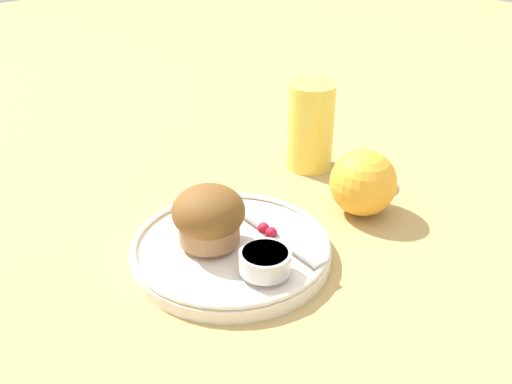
{
  "coord_description": "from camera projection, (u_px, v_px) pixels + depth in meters",
  "views": [
    {
      "loc": [
        0.38,
        -0.32,
        0.36
      ],
      "look_at": [
        -0.01,
        0.04,
        0.06
      ],
      "focal_mm": 40.0,
      "sensor_mm": 36.0,
      "label": 1
    }
  ],
  "objects": [
    {
      "name": "orange_fruit",
      "position": [
        363.0,
        183.0,
        0.66
      ],
      "size": [
        0.08,
        0.08,
        0.08
      ],
      "color": "#F4A82D",
      "rests_on": "ground_plane"
    },
    {
      "name": "berry_pair",
      "position": [
        267.0,
        230.0,
        0.6
      ],
      "size": [
        0.02,
        0.01,
        0.01
      ],
      "color": "#B7192D",
      "rests_on": "plate"
    },
    {
      "name": "butter_knife",
      "position": [
        269.0,
        228.0,
        0.61
      ],
      "size": [
        0.16,
        0.03,
        0.0
      ],
      "rotation": [
        0.0,
        0.0,
        -0.09
      ],
      "color": "#B7B7BC",
      "rests_on": "plate"
    },
    {
      "name": "muffin",
      "position": [
        209.0,
        216.0,
        0.58
      ],
      "size": [
        0.08,
        0.08,
        0.06
      ],
      "color": "#9E7047",
      "rests_on": "plate"
    },
    {
      "name": "plate",
      "position": [
        232.0,
        250.0,
        0.6
      ],
      "size": [
        0.21,
        0.21,
        0.02
      ],
      "color": "silver",
      "rests_on": "ground_plane"
    },
    {
      "name": "ground_plane",
      "position": [
        238.0,
        253.0,
        0.61
      ],
      "size": [
        3.0,
        3.0,
        0.0
      ],
      "primitive_type": "plane",
      "color": "tan"
    },
    {
      "name": "juice_glass",
      "position": [
        311.0,
        126.0,
        0.76
      ],
      "size": [
        0.06,
        0.06,
        0.12
      ],
      "color": "#EAD14C",
      "rests_on": "ground_plane"
    },
    {
      "name": "cream_ramekin",
      "position": [
        265.0,
        260.0,
        0.54
      ],
      "size": [
        0.05,
        0.05,
        0.02
      ],
      "color": "silver",
      "rests_on": "plate"
    }
  ]
}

